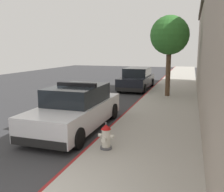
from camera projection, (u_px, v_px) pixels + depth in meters
name	position (u px, v px, depth m)	size (l,w,h in m)	color
ground_plane	(66.00, 100.00, 14.93)	(28.20, 60.00, 0.20)	#353538
sidewalk_pavement	(168.00, 103.00, 13.10)	(3.02, 60.00, 0.15)	#ADA89E
curb_painted_edge	(139.00, 101.00, 13.56)	(0.08, 60.00, 0.15)	maroon
police_cruiser	(77.00, 109.00, 9.00)	(1.94, 4.84, 1.68)	white
parked_car_silver_ahead	(137.00, 79.00, 18.15)	(1.94, 4.84, 1.56)	black
fire_hydrant	(106.00, 137.00, 6.80)	(0.44, 0.40, 0.76)	#4C4C51
street_tree	(170.00, 36.00, 14.21)	(2.22, 2.22, 4.63)	brown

